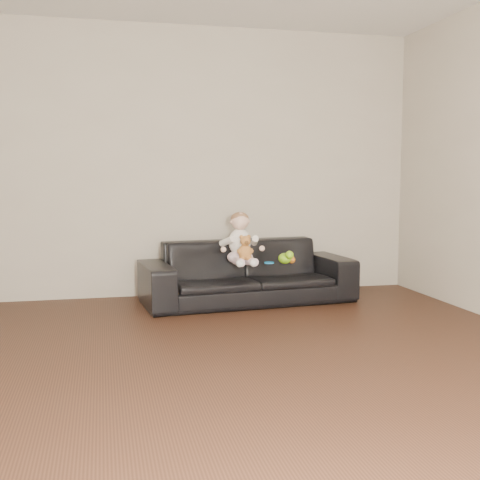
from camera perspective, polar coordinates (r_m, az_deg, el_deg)
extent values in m
plane|color=#392014|center=(3.37, -2.05, -14.20)|extent=(5.50, 5.50, 0.00)
plane|color=#B5AB98|center=(5.88, -7.23, 7.34)|extent=(5.00, 0.00, 5.00)
imported|color=black|center=(5.58, 0.72, -3.04)|extent=(2.00, 0.94, 0.56)
ellipsoid|color=silver|center=(5.45, 0.00, -1.64)|extent=(0.27, 0.25, 0.13)
ellipsoid|color=white|center=(5.44, -0.03, -0.19)|extent=(0.23, 0.20, 0.24)
sphere|color=beige|center=(5.41, 0.00, 1.80)|extent=(0.19, 0.19, 0.16)
ellipsoid|color=#8C603F|center=(5.42, -0.02, 2.07)|extent=(0.19, 0.19, 0.11)
cylinder|color=silver|center=(5.29, -0.15, -2.08)|extent=(0.11, 0.21, 0.08)
cylinder|color=silver|center=(5.31, 0.88, -2.04)|extent=(0.11, 0.21, 0.08)
sphere|color=white|center=(5.19, 0.00, -2.24)|extent=(0.08, 0.08, 0.07)
sphere|color=white|center=(5.22, 1.26, -2.20)|extent=(0.08, 0.08, 0.07)
cylinder|color=white|center=(5.36, -1.23, -0.13)|extent=(0.09, 0.18, 0.11)
cylinder|color=white|center=(5.42, 1.40, -0.06)|extent=(0.09, 0.18, 0.11)
ellipsoid|color=#B37233|center=(5.29, 0.47, -1.15)|extent=(0.15, 0.14, 0.14)
sphere|color=#B37233|center=(5.27, 0.51, -0.09)|extent=(0.12, 0.12, 0.09)
sphere|color=#B37233|center=(5.27, 0.14, 0.29)|extent=(0.05, 0.05, 0.04)
sphere|color=#B37233|center=(5.28, 0.84, 0.31)|extent=(0.05, 0.05, 0.04)
sphere|color=#593819|center=(5.23, 0.62, -0.25)|extent=(0.05, 0.05, 0.04)
ellipsoid|color=#80CA17|center=(5.48, 4.27, -1.75)|extent=(0.13, 0.15, 0.10)
sphere|color=orange|center=(5.51, 4.94, -1.89)|extent=(0.06, 0.06, 0.06)
cylinder|color=#1B8CDE|center=(5.51, 2.79, -2.16)|extent=(0.09, 0.09, 0.01)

